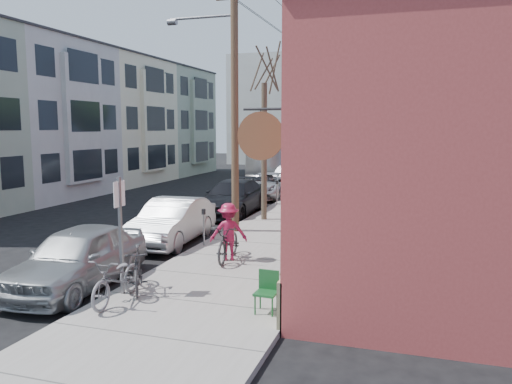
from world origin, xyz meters
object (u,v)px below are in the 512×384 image
(car_3, at_px, (268,185))
(car_4, at_px, (289,177))
(parking_meter_far, at_px, (277,188))
(car_0, at_px, (78,257))
(tree_bare, at_px, (264,152))
(patron_green, at_px, (305,228))
(parking_meter_near, at_px, (204,221))
(car_2, at_px, (233,198))
(parked_bike_a, at_px, (138,270))
(patron_grey, at_px, (307,233))
(patio_chair_b, at_px, (266,293))
(utility_pole_near, at_px, (233,92))
(parked_bike_b, at_px, (117,279))
(sign_post, at_px, (120,224))
(bus, at_px, (280,157))
(tree_leafy_mid, at_px, (311,109))
(cyclist, at_px, (229,232))
(car_1, at_px, (172,221))
(patio_chair_a, at_px, (293,274))
(tree_leafy_far, at_px, (336,109))

(car_3, xyz_separation_m, car_4, (-0.00, 5.34, -0.00))
(parking_meter_far, distance_m, car_0, 14.16)
(parking_meter_far, distance_m, tree_bare, 4.68)
(patron_green, height_order, car_3, patron_green)
(patron_green, distance_m, car_3, 14.48)
(parking_meter_near, distance_m, car_2, 6.93)
(parking_meter_far, relative_size, car_0, 0.26)
(parked_bike_a, bearing_deg, patron_green, 22.03)
(patron_grey, relative_size, car_2, 0.31)
(patio_chair_b, distance_m, car_4, 23.82)
(utility_pole_near, bearing_deg, patron_green, -44.51)
(patio_chair_b, height_order, parked_bike_b, parked_bike_b)
(sign_post, height_order, bus, bus)
(tree_leafy_mid, bearing_deg, sign_post, -91.26)
(patron_green, bearing_deg, car_0, -57.69)
(patron_green, xyz_separation_m, cyclist, (-2.21, -0.59, -0.12))
(sign_post, distance_m, parking_meter_far, 14.52)
(parking_meter_far, height_order, car_4, car_4)
(car_1, xyz_separation_m, bus, (-2.53, 24.62, 0.87))
(patio_chair_b, height_order, parked_bike_a, parked_bike_a)
(parking_meter_far, relative_size, patio_chair_a, 1.41)
(utility_pole_near, relative_size, patio_chair_b, 11.36)
(tree_leafy_mid, height_order, patron_grey, tree_leafy_mid)
(patio_chair_b, xyz_separation_m, parked_bike_b, (-3.41, -0.37, 0.10))
(sign_post, relative_size, car_4, 0.63)
(patio_chair_b, height_order, car_2, car_2)
(tree_leafy_mid, height_order, tree_leafy_far, tree_leafy_far)
(car_2, bearing_deg, tree_leafy_mid, 76.41)
(patio_chair_a, xyz_separation_m, cyclist, (-2.51, 2.25, 0.42))
(parked_bike_a, bearing_deg, utility_pole_near, 63.45)
(parking_meter_near, distance_m, car_3, 12.74)
(cyclist, bearing_deg, patron_grey, 171.11)
(car_3, distance_m, bus, 12.81)
(patio_chair_b, bearing_deg, car_2, 116.03)
(sign_post, relative_size, tree_leafy_mid, 0.41)
(tree_leafy_far, bearing_deg, utility_pole_near, -91.03)
(utility_pole_near, bearing_deg, car_0, -102.36)
(tree_bare, bearing_deg, parked_bike_b, -91.25)
(bus, bearing_deg, parked_bike_b, -85.29)
(parking_meter_far, relative_size, car_3, 0.24)
(parked_bike_b, bearing_deg, patio_chair_b, 2.72)
(parking_meter_far, xyz_separation_m, patron_green, (3.65, -10.28, 0.15))
(utility_pole_near, xyz_separation_m, car_0, (-1.59, -7.26, -4.60))
(car_1, bearing_deg, car_2, 86.23)
(car_1, height_order, car_3, car_1)
(utility_pole_near, xyz_separation_m, car_1, (-1.59, -2.01, -4.62))
(sign_post, height_order, car_2, sign_post)
(tree_bare, xyz_separation_m, patio_chair_a, (3.40, -8.96, -2.45))
(parking_meter_near, bearing_deg, patron_grey, -13.95)
(parking_meter_near, bearing_deg, patron_green, -13.71)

